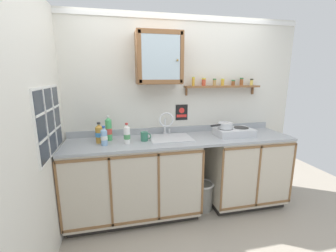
{
  "coord_description": "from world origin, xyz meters",
  "views": [
    {
      "loc": [
        -0.75,
        -2.15,
        1.72
      ],
      "look_at": [
        -0.14,
        0.53,
        1.1
      ],
      "focal_mm": 24.26,
      "sensor_mm": 36.0,
      "label": 1
    }
  ],
  "objects": [
    {
      "name": "bottle_water_blue_3",
      "position": [
        -0.9,
        0.32,
        1.06
      ],
      "size": [
        0.07,
        0.07,
        0.22
      ],
      "color": "#8CB7E0",
      "rests_on": "countertop"
    },
    {
      "name": "bottle_juice_amber_0",
      "position": [
        -0.96,
        0.43,
        1.07
      ],
      "size": [
        0.09,
        0.09,
        0.24
      ],
      "color": "gold",
      "rests_on": "countertop"
    },
    {
      "name": "bottle_opaque_white_2",
      "position": [
        -0.66,
        0.32,
        1.07
      ],
      "size": [
        0.07,
        0.07,
        0.24
      ],
      "color": "white",
      "rests_on": "countertop"
    },
    {
      "name": "countertop",
      "position": [
        0.0,
        0.4,
        0.95
      ],
      "size": [
        2.74,
        0.65,
        0.03
      ],
      "primitive_type": "cube",
      "color": "#9EA3A8",
      "rests_on": "lower_cabinet_run"
    },
    {
      "name": "lower_cabinet_run_right",
      "position": [
        0.89,
        0.4,
        0.47
      ],
      "size": [
        0.99,
        0.63,
        0.94
      ],
      "color": "black",
      "rests_on": "ground"
    },
    {
      "name": "warning_sign",
      "position": [
        0.08,
        0.71,
        1.23
      ],
      "size": [
        0.16,
        0.01,
        0.21
      ],
      "color": "black"
    },
    {
      "name": "floor",
      "position": [
        0.0,
        0.0,
        0.0
      ],
      "size": [
        5.78,
        5.78,
        0.0
      ],
      "primitive_type": "plane",
      "color": "#9E9384",
      "rests_on": "ground"
    },
    {
      "name": "saucepan",
      "position": [
        0.57,
        0.41,
        1.1
      ],
      "size": [
        0.33,
        0.19,
        0.07
      ],
      "color": "silver",
      "rests_on": "hot_plate_stove"
    },
    {
      "name": "window",
      "position": [
        -1.38,
        0.14,
        1.29
      ],
      "size": [
        0.03,
        0.8,
        0.66
      ],
      "color": "#262D38"
    },
    {
      "name": "trash_bin",
      "position": [
        0.28,
        0.36,
        0.19
      ],
      "size": [
        0.29,
        0.29,
        0.36
      ],
      "color": "gray",
      "rests_on": "ground"
    },
    {
      "name": "back_wall",
      "position": [
        0.0,
        0.74,
        1.23
      ],
      "size": [
        3.38,
        0.07,
        2.45
      ],
      "color": "silver",
      "rests_on": "ground"
    },
    {
      "name": "wall_cabinet",
      "position": [
        -0.24,
        0.57,
        1.91
      ],
      "size": [
        0.53,
        0.31,
        0.6
      ],
      "color": "brown"
    },
    {
      "name": "spice_shelf",
      "position": [
        0.62,
        0.65,
        1.58
      ],
      "size": [
        1.02,
        0.14,
        0.23
      ],
      "color": "brown"
    },
    {
      "name": "side_wall_left",
      "position": [
        -1.41,
        -0.24,
        1.22
      ],
      "size": [
        0.05,
        3.51,
        2.45
      ],
      "primitive_type": "cube",
      "color": "silver",
      "rests_on": "ground"
    },
    {
      "name": "mug",
      "position": [
        -0.45,
        0.4,
        1.02
      ],
      "size": [
        0.12,
        0.08,
        0.11
      ],
      "color": "#337259",
      "rests_on": "countertop"
    },
    {
      "name": "bottle_soda_green_1",
      "position": [
        -0.86,
        0.52,
        1.1
      ],
      "size": [
        0.07,
        0.07,
        0.29
      ],
      "color": "#4CB266",
      "rests_on": "countertop"
    },
    {
      "name": "hot_plate_stove",
      "position": [
        0.69,
        0.39,
        1.01
      ],
      "size": [
        0.47,
        0.3,
        0.09
      ],
      "color": "silver",
      "rests_on": "countertop"
    },
    {
      "name": "sink",
      "position": [
        -0.14,
        0.44,
        0.96
      ],
      "size": [
        0.5,
        0.43,
        0.4
      ],
      "color": "silver",
      "rests_on": "countertop"
    },
    {
      "name": "backsplash",
      "position": [
        0.0,
        0.7,
        1.01
      ],
      "size": [
        2.74,
        0.02,
        0.08
      ],
      "primitive_type": "cube",
      "color": "#9EA3A8",
      "rests_on": "countertop"
    },
    {
      "name": "lower_cabinet_run",
      "position": [
        -0.6,
        0.4,
        0.47
      ],
      "size": [
        1.56,
        0.63,
        0.94
      ],
      "color": "black",
      "rests_on": "ground"
    }
  ]
}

